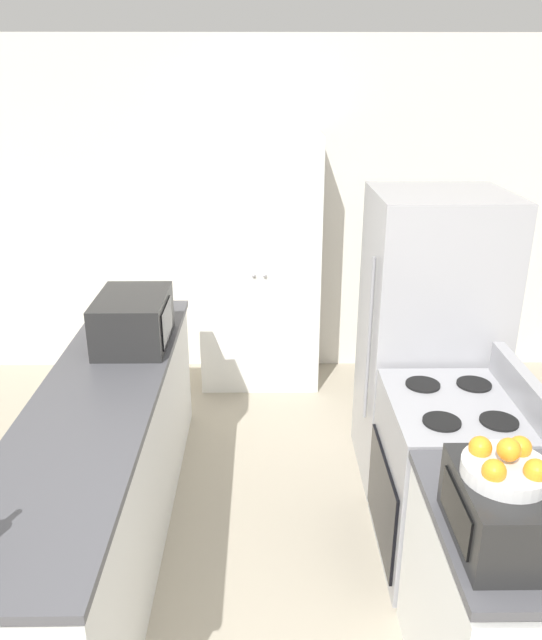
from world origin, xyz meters
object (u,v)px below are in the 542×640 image
object	(u,v)px
microwave	(133,320)
fruit_bowl	(506,465)
refrigerator	(428,341)
toaster_oven	(501,511)
stove	(449,480)
pantry_cabinet	(259,265)

from	to	relation	value
microwave	fruit_bowl	bearing A→B (deg)	-47.07
fruit_bowl	refrigerator	bearing A→B (deg)	83.45
fruit_bowl	microwave	bearing A→B (deg)	132.93
refrigerator	toaster_oven	distance (m)	1.71
stove	toaster_oven	bearing A→B (deg)	-99.06
pantry_cabinet	fruit_bowl	distance (m)	3.03
stove	fruit_bowl	world-z (taller)	fruit_bowl
stove	microwave	xyz separation A→B (m)	(-1.66, 0.71, 0.58)
microwave	fruit_bowl	xyz separation A→B (m)	(1.51, -1.63, 0.14)
stove	microwave	distance (m)	1.90
refrigerator	pantry_cabinet	bearing A→B (deg)	128.92
pantry_cabinet	refrigerator	distance (m)	1.59
toaster_oven	microwave	bearing A→B (deg)	132.62
microwave	toaster_oven	world-z (taller)	microwave
microwave	fruit_bowl	distance (m)	2.23
stove	microwave	world-z (taller)	microwave
refrigerator	microwave	xyz separation A→B (m)	(-1.70, -0.05, 0.16)
stove	microwave	size ratio (longest dim) A/B	1.94
pantry_cabinet	toaster_oven	xyz separation A→B (m)	(0.81, -2.93, 0.04)
refrigerator	toaster_oven	bearing A→B (deg)	-96.52
refrigerator	fruit_bowl	distance (m)	1.71
microwave	pantry_cabinet	bearing A→B (deg)	61.24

